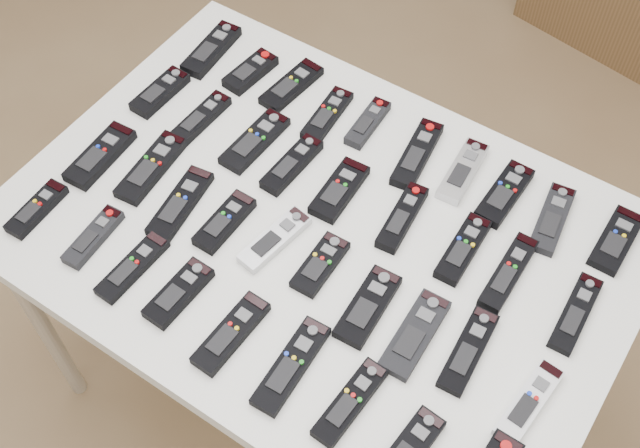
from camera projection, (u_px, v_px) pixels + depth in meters
The scene contains 38 objects.
ground at pixel (306, 368), 2.30m from camera, with size 4.00×4.00×0.00m, color brown.
table at pixel (320, 245), 1.68m from camera, with size 1.25×0.88×0.78m.
remote_0 at pixel (211, 50), 1.92m from camera, with size 0.06×0.18×0.02m, color black.
remote_1 at pixel (250, 72), 1.88m from camera, with size 0.06×0.14×0.02m, color black.
remote_2 at pixel (291, 86), 1.86m from camera, with size 0.06×0.17×0.02m, color black.
remote_3 at pixel (327, 115), 1.80m from camera, with size 0.05×0.17×0.02m, color black.
remote_4 at pixel (368, 123), 1.79m from camera, with size 0.04×0.15×0.02m, color black.
remote_5 at pixel (417, 154), 1.73m from camera, with size 0.05×0.19×0.02m, color black.
remote_6 at pixel (463, 171), 1.71m from camera, with size 0.05×0.17×0.02m, color #B7B7BC.
remote_7 at pixel (504, 194), 1.67m from camera, with size 0.06×0.17×0.02m, color black.
remote_8 at pixel (552, 219), 1.64m from camera, with size 0.05×0.17×0.02m, color black.
remote_9 at pixel (616, 240), 1.61m from camera, with size 0.06×0.16×0.02m, color black.
remote_10 at pixel (160, 92), 1.84m from camera, with size 0.05×0.15×0.02m, color black.
remote_11 at pixel (201, 119), 1.80m from camera, with size 0.05×0.17×0.02m, color black.
remote_12 at pixel (255, 141), 1.76m from camera, with size 0.06×0.18×0.02m, color black.
remote_13 at pixel (292, 164), 1.72m from camera, with size 0.05×0.17×0.02m, color black.
remote_14 at pixel (339, 190), 1.68m from camera, with size 0.06×0.16×0.02m, color black.
remote_15 at pixel (402, 217), 1.64m from camera, with size 0.04×0.17×0.02m, color black.
remote_16 at pixel (463, 249), 1.59m from camera, with size 0.05×0.17×0.02m, color black.
remote_17 at pixel (508, 273), 1.56m from camera, with size 0.05×0.19×0.02m, color black.
remote_18 at pixel (576, 313), 1.51m from camera, with size 0.05×0.18×0.02m, color black.
remote_19 at pixel (100, 155), 1.73m from camera, with size 0.06×0.18×0.02m, color black.
remote_20 at pixel (151, 167), 1.71m from camera, with size 0.06×0.19×0.02m, color black.
remote_21 at pixel (180, 204), 1.66m from camera, with size 0.06×0.19×0.02m, color black.
remote_22 at pixel (225, 222), 1.63m from camera, with size 0.05×0.15×0.02m, color black.
remote_23 at pixel (275, 239), 1.61m from camera, with size 0.05×0.17×0.02m, color #B7B7BC.
remote_24 at pixel (320, 264), 1.57m from camera, with size 0.06×0.14×0.02m, color black.
remote_25 at pixel (368, 306), 1.52m from camera, with size 0.06×0.17×0.02m, color black.
remote_26 at pixel (415, 334), 1.48m from camera, with size 0.06×0.18×0.02m, color black.
remote_27 at pixel (468, 351), 1.47m from camera, with size 0.05×0.18×0.02m, color black.
remote_28 at pixel (529, 403), 1.41m from camera, with size 0.05×0.17×0.02m, color silver.
remote_29 at pixel (37, 209), 1.65m from camera, with size 0.05×0.15×0.02m, color black.
remote_30 at pixel (93, 237), 1.61m from camera, with size 0.04×0.15×0.02m, color black.
remote_31 at pixel (133, 267), 1.57m from camera, with size 0.05×0.17×0.02m, color black.
remote_32 at pixel (179, 293), 1.53m from camera, with size 0.05×0.15×0.02m, color black.
remote_33 at pixel (231, 333), 1.48m from camera, with size 0.05×0.17×0.02m, color black.
remote_34 at pixel (291, 365), 1.45m from camera, with size 0.05×0.20×0.02m, color black.
remote_35 at pixel (350, 402), 1.41m from camera, with size 0.05×0.17×0.02m, color black.
Camera 1 is at (0.58, -0.80, 2.12)m, focal length 45.00 mm.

